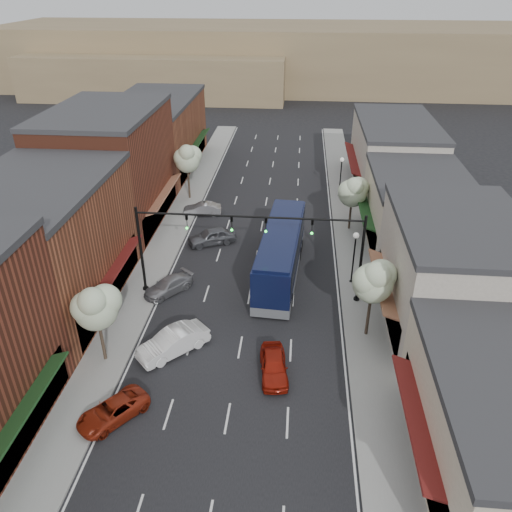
% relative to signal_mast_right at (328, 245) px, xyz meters
% --- Properties ---
extents(ground, '(160.00, 160.00, 0.00)m').
position_rel_signal_mast_right_xyz_m(ground, '(-5.62, -8.00, -4.62)').
color(ground, black).
rests_on(ground, ground).
extents(sidewalk_left, '(2.80, 73.00, 0.15)m').
position_rel_signal_mast_right_xyz_m(sidewalk_left, '(-14.02, 10.50, -4.55)').
color(sidewalk_left, gray).
rests_on(sidewalk_left, ground).
extents(sidewalk_right, '(2.80, 73.00, 0.15)m').
position_rel_signal_mast_right_xyz_m(sidewalk_right, '(2.78, 10.50, -4.55)').
color(sidewalk_right, gray).
rests_on(sidewalk_right, ground).
extents(curb_left, '(0.25, 73.00, 0.17)m').
position_rel_signal_mast_right_xyz_m(curb_left, '(-12.62, 10.50, -4.55)').
color(curb_left, gray).
rests_on(curb_left, ground).
extents(curb_right, '(0.25, 73.00, 0.17)m').
position_rel_signal_mast_right_xyz_m(curb_right, '(1.38, 10.50, -4.55)').
color(curb_right, gray).
rests_on(curb_right, ground).
extents(bldg_left_midnear, '(10.14, 14.10, 9.40)m').
position_rel_signal_mast_right_xyz_m(bldg_left_midnear, '(-19.85, -2.00, 0.03)').
color(bldg_left_midnear, brown).
rests_on(bldg_left_midnear, ground).
extents(bldg_left_midfar, '(10.14, 14.10, 10.90)m').
position_rel_signal_mast_right_xyz_m(bldg_left_midfar, '(-19.86, 12.00, 0.78)').
color(bldg_left_midfar, brown).
rests_on(bldg_left_midfar, ground).
extents(bldg_left_far, '(10.14, 18.10, 8.40)m').
position_rel_signal_mast_right_xyz_m(bldg_left_far, '(-19.84, 28.00, -0.46)').
color(bldg_left_far, brown).
rests_on(bldg_left_far, ground).
extents(bldg_right_near, '(9.14, 12.10, 5.90)m').
position_rel_signal_mast_right_xyz_m(bldg_right_near, '(8.07, -14.00, -1.70)').
color(bldg_right_near, beige).
rests_on(bldg_right_near, ground).
extents(bldg_right_midnear, '(9.14, 12.10, 7.90)m').
position_rel_signal_mast_right_xyz_m(bldg_right_midnear, '(8.10, -2.00, -0.72)').
color(bldg_right_midnear, '#BFB3A4').
rests_on(bldg_right_midnear, ground).
extents(bldg_right_midfar, '(9.14, 12.10, 6.40)m').
position_rel_signal_mast_right_xyz_m(bldg_right_midfar, '(8.08, 10.00, -1.46)').
color(bldg_right_midfar, beige).
rests_on(bldg_right_midfar, ground).
extents(bldg_right_far, '(9.14, 16.10, 7.40)m').
position_rel_signal_mast_right_xyz_m(bldg_right_far, '(8.09, 24.00, -0.96)').
color(bldg_right_far, '#BFB3A4').
rests_on(bldg_right_far, ground).
extents(hill_far, '(120.00, 30.00, 12.00)m').
position_rel_signal_mast_right_xyz_m(hill_far, '(-5.62, 82.00, 1.38)').
color(hill_far, '#7A6647').
rests_on(hill_far, ground).
extents(hill_near, '(50.00, 20.00, 8.00)m').
position_rel_signal_mast_right_xyz_m(hill_near, '(-30.62, 70.00, -0.62)').
color(hill_near, '#7A6647').
rests_on(hill_near, ground).
extents(signal_mast_right, '(8.22, 0.46, 7.00)m').
position_rel_signal_mast_right_xyz_m(signal_mast_right, '(0.00, 0.00, 0.00)').
color(signal_mast_right, black).
rests_on(signal_mast_right, ground).
extents(signal_mast_left, '(8.22, 0.46, 7.00)m').
position_rel_signal_mast_right_xyz_m(signal_mast_left, '(-11.24, 0.00, 0.00)').
color(signal_mast_left, black).
rests_on(signal_mast_left, ground).
extents(tree_right_near, '(2.85, 2.65, 5.95)m').
position_rel_signal_mast_right_xyz_m(tree_right_near, '(2.73, -4.05, -0.17)').
color(tree_right_near, '#47382B').
rests_on(tree_right_near, ground).
extents(tree_right_far, '(2.85, 2.65, 5.43)m').
position_rel_signal_mast_right_xyz_m(tree_right_far, '(2.73, 11.95, -0.63)').
color(tree_right_far, '#47382B').
rests_on(tree_right_far, ground).
extents(tree_left_near, '(2.85, 2.65, 5.69)m').
position_rel_signal_mast_right_xyz_m(tree_left_near, '(-13.87, -8.05, -0.40)').
color(tree_left_near, '#47382B').
rests_on(tree_left_near, ground).
extents(tree_left_far, '(2.85, 2.65, 6.13)m').
position_rel_signal_mast_right_xyz_m(tree_left_far, '(-13.87, 17.95, -0.02)').
color(tree_left_far, '#47382B').
rests_on(tree_left_far, ground).
extents(lamp_post_near, '(0.44, 0.44, 4.44)m').
position_rel_signal_mast_right_xyz_m(lamp_post_near, '(2.18, 2.50, -1.62)').
color(lamp_post_near, black).
rests_on(lamp_post_near, ground).
extents(lamp_post_far, '(0.44, 0.44, 4.44)m').
position_rel_signal_mast_right_xyz_m(lamp_post_far, '(2.18, 20.00, -1.62)').
color(lamp_post_far, black).
rests_on(lamp_post_far, ground).
extents(coach_bus, '(3.71, 12.93, 3.90)m').
position_rel_signal_mast_right_xyz_m(coach_bus, '(-3.43, 3.40, -2.60)').
color(coach_bus, black).
rests_on(coach_bus, ground).
extents(red_hatchback, '(2.08, 4.13, 1.35)m').
position_rel_signal_mast_right_xyz_m(red_hatchback, '(-3.30, -8.27, -3.95)').
color(red_hatchback, maroon).
rests_on(red_hatchback, ground).
extents(parked_car_a, '(3.95, 4.28, 1.11)m').
position_rel_signal_mast_right_xyz_m(parked_car_a, '(-11.82, -12.53, -4.07)').
color(parked_car_a, maroon).
rests_on(parked_car_a, ground).
extents(parked_car_b, '(4.53, 4.51, 1.56)m').
position_rel_signal_mast_right_xyz_m(parked_car_b, '(-9.82, -6.80, -3.84)').
color(parked_car_b, white).
rests_on(parked_car_b, ground).
extents(parked_car_c, '(3.81, 4.17, 1.17)m').
position_rel_signal_mast_right_xyz_m(parked_car_c, '(-11.82, -0.07, -4.04)').
color(parked_car_c, gray).
rests_on(parked_car_c, ground).
extents(parked_car_d, '(4.63, 3.39, 1.46)m').
position_rel_signal_mast_right_xyz_m(parked_car_d, '(-9.82, 8.06, -3.89)').
color(parked_car_d, '#525459').
rests_on(parked_car_d, ground).
extents(parked_car_e, '(3.94, 1.83, 1.25)m').
position_rel_signal_mast_right_xyz_m(parked_car_e, '(-11.82, 14.08, -4.00)').
color(parked_car_e, '#9D9DA2').
rests_on(parked_car_e, ground).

